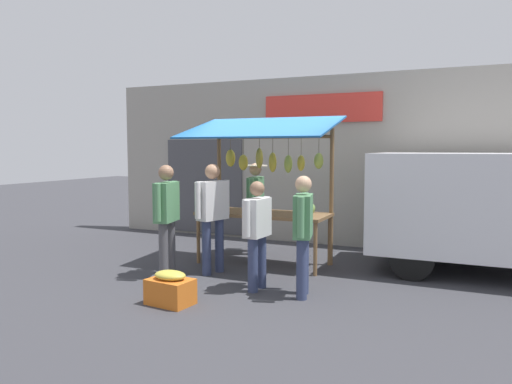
{
  "coord_description": "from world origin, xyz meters",
  "views": [
    {
      "loc": [
        -3.3,
        7.55,
        1.96
      ],
      "look_at": [
        0.0,
        0.3,
        1.25
      ],
      "focal_mm": 34.69,
      "sensor_mm": 36.0,
      "label": 1
    }
  ],
  "objects": [
    {
      "name": "street_backdrop",
      "position": [
        0.04,
        -2.2,
        1.7
      ],
      "size": [
        9.0,
        0.3,
        3.4
      ],
      "color": "#9E998E",
      "rests_on": "ground"
    },
    {
      "name": "produce_crate_near",
      "position": [
        0.2,
        2.47,
        0.2
      ],
      "size": [
        0.6,
        0.45,
        0.43
      ],
      "color": "#D1661E",
      "rests_on": "ground"
    },
    {
      "name": "vendor_with_sunhat",
      "position": [
        0.49,
        -0.75,
        1.0
      ],
      "size": [
        0.44,
        0.7,
        1.68
      ],
      "rotation": [
        0.0,
        0.0,
        1.76
      ],
      "color": "navy",
      "rests_on": "ground"
    },
    {
      "name": "market_stall",
      "position": [
        -0.01,
        -0.05,
        1.54
      ],
      "size": [
        2.5,
        1.46,
        2.5
      ],
      "color": "brown",
      "rests_on": "ground"
    },
    {
      "name": "shopper_with_shopping_bag",
      "position": [
        -0.53,
        1.44,
        0.86
      ],
      "size": [
        0.25,
        0.66,
        1.51
      ],
      "rotation": [
        0.0,
        0.0,
        -1.64
      ],
      "color": "navy",
      "rests_on": "ground"
    },
    {
      "name": "parked_van",
      "position": [
        -3.76,
        -0.8,
        1.12
      ],
      "size": [
        4.4,
        1.85,
        1.88
      ],
      "rotation": [
        0.0,
        0.0,
        -0.0
      ],
      "color": "silver",
      "rests_on": "ground"
    },
    {
      "name": "shopper_in_striped_shirt",
      "position": [
        0.46,
        0.9,
        1.0
      ],
      "size": [
        0.35,
        0.7,
        1.72
      ],
      "rotation": [
        0.0,
        0.0,
        -1.84
      ],
      "color": "navy",
      "rests_on": "ground"
    },
    {
      "name": "shopper_with_ponytail",
      "position": [
        -1.21,
        1.47,
        0.92
      ],
      "size": [
        0.33,
        0.67,
        1.6
      ],
      "rotation": [
        0.0,
        0.0,
        -1.34
      ],
      "color": "navy",
      "rests_on": "ground"
    },
    {
      "name": "ground_plane",
      "position": [
        0.0,
        0.0,
        0.0
      ],
      "size": [
        40.0,
        40.0,
        0.0
      ],
      "primitive_type": "plane",
      "color": "#38383D"
    },
    {
      "name": "shopper_in_grey_tee",
      "position": [
        1.02,
        1.34,
        1.0
      ],
      "size": [
        0.32,
        0.71,
        1.71
      ],
      "rotation": [
        0.0,
        0.0,
        -1.38
      ],
      "color": "#4C4C51",
      "rests_on": "ground"
    }
  ]
}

